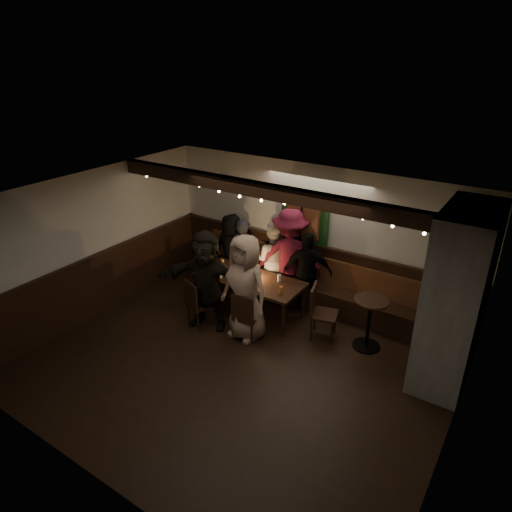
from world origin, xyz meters
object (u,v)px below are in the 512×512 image
Objects in this scene: chair_near_left at (196,301)px; person_c at (273,259)px; person_b at (243,255)px; person_f at (206,280)px; person_e at (308,272)px; dining_table at (250,281)px; chair_near_right at (245,314)px; chair_end at (319,309)px; person_a at (232,251)px; person_g at (245,288)px; high_top at (369,317)px; person_d at (290,257)px.

person_c is at bearing 72.33° from chair_near_left.
person_b is 0.84× the size of person_f.
person_e is (1.30, 1.57, 0.26)m from chair_near_left.
chair_near_right is at bearing -60.98° from dining_table.
person_f reaches higher than chair_end.
chair_near_left is 1.65m from person_a.
dining_table is at bearing 126.95° from person_b.
chair_near_right is at bearing 7.41° from chair_near_left.
chair_end is at bearing 25.00° from chair_near_left.
person_b is (-0.10, 1.56, 0.25)m from chair_near_left.
person_c is at bearing 60.57° from person_f.
dining_table is 1.30× the size of person_e.
person_e is 0.85× the size of person_f.
chair_near_right is 0.56× the size of person_c.
person_g is (0.34, -1.41, 0.14)m from person_c.
chair_end is 1.07× the size of high_top.
high_top is 0.59× the size of person_b.
chair_near_right is 1.59m from person_c.
chair_near_left is at bearing -158.79° from high_top.
chair_near_left is 0.58× the size of person_e.
person_a is (-1.32, 1.46, 0.26)m from chair_near_right.
chair_end is 0.61× the size of person_c.
person_a is 1.54m from person_f.
chair_end is at bearing 122.16° from person_d.
high_top is 0.58× the size of person_e.
dining_table is 0.76m from person_c.
person_a is (-3.07, 0.54, 0.20)m from high_top.
person_a is 1.29m from person_d.
chair_end is 1.32m from person_d.
person_d reaches higher than person_e.
high_top is at bearing 4.64° from person_f.
chair_near_right is 0.48× the size of person_g.
dining_table is 0.89m from chair_near_right.
person_f reaches higher than dining_table.
chair_near_right reaches higher than dining_table.
chair_near_right is 0.58× the size of person_e.
person_a is at bearing -17.08° from person_d.
dining_table is at bearing 119.02° from chair_near_right.
person_d is (-1.00, 0.77, 0.39)m from chair_end.
person_f is at bearing 45.31° from chair_near_left.
chair_near_left is at bearing 97.62° from person_a.
person_b is (-1.03, 1.44, 0.25)m from chair_near_right.
dining_table is 2.23× the size of high_top.
person_g is at bearing 126.62° from person_a.
person_f is at bearing -116.31° from dining_table.
dining_table is at bearing 48.75° from person_f.
person_f reaches higher than chair_near_left.
person_b is 1.40m from person_e.
person_a reaches higher than high_top.
person_a is at bearing -15.92° from person_c.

